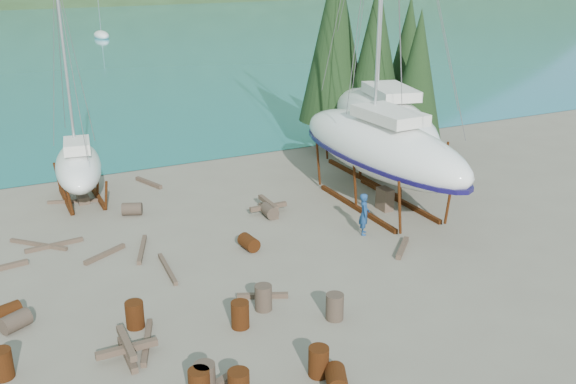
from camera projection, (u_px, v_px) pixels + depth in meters
name	position (u px, v px, depth m)	size (l,w,h in m)	color
ground	(263.00, 284.00, 22.98)	(600.00, 600.00, 0.00)	#6A6253
cypress_near_right	(376.00, 56.00, 36.33)	(3.60, 3.60, 10.00)	black
cypress_mid_right	(418.00, 75.00, 35.57)	(3.06, 3.06, 8.50)	black
cypress_back_left	(335.00, 38.00, 37.08)	(4.14, 4.14, 11.50)	black
cypress_far_right	(407.00, 60.00, 38.62)	(3.24, 3.24, 9.00)	black
moored_boat_mid	(101.00, 35.00, 94.36)	(2.00, 5.00, 6.05)	white
large_sailboat_near	(381.00, 146.00, 29.28)	(3.79, 11.65, 18.17)	white
large_sailboat_far	(383.00, 120.00, 33.38)	(6.10, 12.33, 18.74)	white
small_sailboat_shore	(78.00, 166.00, 30.32)	(3.05, 6.90, 10.66)	white
worker	(364.00, 214.00, 26.86)	(0.66, 0.43, 1.81)	navy
drum_0	(2.00, 364.00, 17.69)	(0.58, 0.58, 0.88)	#58280F
drum_2	(6.00, 313.00, 20.54)	(0.58, 0.58, 0.88)	#58280F
drum_5	(263.00, 298.00, 21.16)	(0.58, 0.58, 0.88)	#2D2823
drum_6	(249.00, 243.00, 25.63)	(0.58, 0.58, 0.88)	#58280F
drum_7	(319.00, 361.00, 17.80)	(0.58, 0.58, 0.88)	#58280F
drum_9	(132.00, 209.00, 29.08)	(0.58, 0.58, 0.88)	#2D2823
drum_10	(240.00, 315.00, 20.14)	(0.58, 0.58, 0.88)	#58280F
drum_11	(270.00, 211.00, 28.85)	(0.58, 0.58, 0.88)	#2D2823
drum_12	(336.00, 379.00, 17.30)	(0.58, 0.58, 0.88)	#58280F
drum_14	(135.00, 315.00, 20.14)	(0.58, 0.58, 0.88)	#58280F
drum_15	(15.00, 321.00, 20.05)	(0.58, 0.58, 0.88)	#2D2823
drum_16	(205.00, 378.00, 17.09)	(0.58, 0.58, 0.88)	#2D2823
drum_17	(335.00, 307.00, 20.60)	(0.58, 0.58, 0.88)	#2D2823
timber_0	(73.00, 201.00, 30.62)	(0.14, 2.40, 0.14)	brown
timber_1	(402.00, 248.00, 25.62)	(0.19, 1.91, 0.19)	brown
timber_4	(105.00, 254.00, 25.10)	(0.17, 1.98, 0.17)	brown
timber_6	(149.00, 183.00, 33.08)	(0.19, 2.11, 0.19)	brown
timber_7	(263.00, 296.00, 22.00)	(0.17, 1.76, 0.17)	brown
timber_10	(142.00, 249.00, 25.52)	(0.16, 2.53, 0.16)	brown
timber_11	(168.00, 269.00, 23.92)	(0.15, 2.58, 0.15)	brown
timber_12	(147.00, 342.00, 19.34)	(0.17, 2.40, 0.17)	brown
timber_15	(38.00, 244.00, 25.97)	(0.15, 2.72, 0.15)	brown
timber_17	(54.00, 245.00, 25.90)	(0.16, 2.29, 0.16)	brown
timber_pile_fore	(127.00, 349.00, 18.63)	(1.80, 1.80, 0.60)	brown
timber_pile_aft	(268.00, 207.00, 29.31)	(1.80, 1.80, 0.60)	brown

